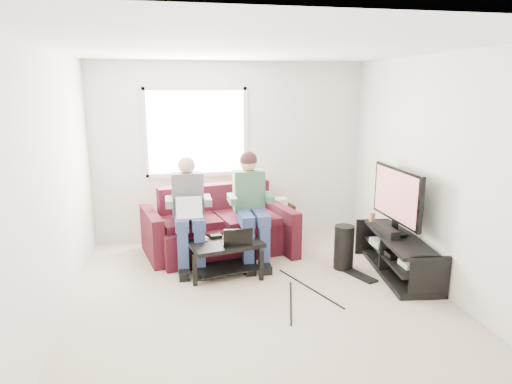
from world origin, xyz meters
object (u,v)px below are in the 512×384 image
Objects in this scene: tv_stand at (397,257)px; tv at (397,197)px; coffee_table at (226,251)px; subwoofer at (344,247)px; end_table at (279,221)px; sofa at (218,229)px.

tv is (-0.00, 0.10, 0.73)m from tv_stand.
coffee_table is 0.62× the size of tv_stand.
subwoofer is 1.34m from end_table.
sofa is 2.39m from tv.
end_table is at bearing 50.56° from coffee_table.
subwoofer is (1.48, -0.88, -0.05)m from sofa.
tv is (2.05, -0.26, 0.64)m from coffee_table.
tv_stand is 2.72× the size of subwoofer.
tv_stand reaches higher than coffee_table.
coffee_table is at bearing -89.53° from sofa.
end_table is (0.95, 0.35, -0.04)m from sofa.
tv_stand is at bearing -53.72° from end_table.
sofa is 1.01m from end_table.
end_table is at bearing 128.11° from tv.
sofa is 2.36m from tv_stand.
end_table is (0.95, 1.15, -0.02)m from coffee_table.
tv_stand is (2.06, -1.16, -0.11)m from sofa.
sofa is 1.91× the size of tv.
coffee_table is 2.08m from tv_stand.
coffee_table is at bearing 177.06° from subwoofer.
end_table reaches higher than coffee_table.
sofa is 2.25× the size of coffee_table.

